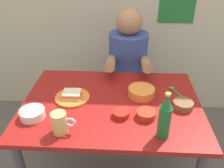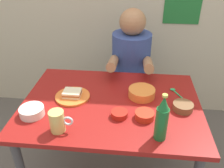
% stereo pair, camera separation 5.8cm
% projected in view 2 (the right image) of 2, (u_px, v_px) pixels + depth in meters
% --- Properties ---
extents(dining_table, '(1.10, 0.80, 0.74)m').
position_uv_depth(dining_table, '(111.00, 114.00, 1.54)').
color(dining_table, maroon).
rests_on(dining_table, ground).
extents(stool, '(0.34, 0.34, 0.45)m').
position_uv_depth(stool, '(129.00, 98.00, 2.22)').
color(stool, '#4C4C51').
rests_on(stool, ground).
extents(person_seated, '(0.33, 0.56, 0.72)m').
position_uv_depth(person_seated, '(131.00, 58.00, 2.00)').
color(person_seated, '#33478C').
rests_on(person_seated, stool).
extents(plate_orange, '(0.22, 0.22, 0.01)m').
position_uv_depth(plate_orange, '(73.00, 96.00, 1.53)').
color(plate_orange, orange).
rests_on(plate_orange, dining_table).
extents(sandwich, '(0.11, 0.09, 0.04)m').
position_uv_depth(sandwich, '(72.00, 93.00, 1.52)').
color(sandwich, beige).
rests_on(sandwich, plate_orange).
extents(beer_mug, '(0.13, 0.08, 0.12)m').
position_uv_depth(beer_mug, '(58.00, 121.00, 1.24)').
color(beer_mug, '#D1BC66').
rests_on(beer_mug, dining_table).
extents(beer_bottle, '(0.06, 0.06, 0.26)m').
position_uv_depth(beer_bottle, '(162.00, 119.00, 1.16)').
color(beer_bottle, '#19602D').
rests_on(beer_bottle, dining_table).
extents(sambal_bowl_red, '(0.10, 0.10, 0.03)m').
position_uv_depth(sambal_bowl_red, '(119.00, 114.00, 1.36)').
color(sambal_bowl_red, '#B21E14').
rests_on(sambal_bowl_red, dining_table).
extents(soup_bowl_orange, '(0.17, 0.17, 0.05)m').
position_uv_depth(soup_bowl_orange, '(142.00, 92.00, 1.53)').
color(soup_bowl_orange, orange).
rests_on(soup_bowl_orange, dining_table).
extents(sauce_bowl_chili, '(0.11, 0.11, 0.04)m').
position_uv_depth(sauce_bowl_chili, '(145.00, 115.00, 1.34)').
color(sauce_bowl_chili, red).
rests_on(sauce_bowl_chili, dining_table).
extents(rice_bowl_white, '(0.14, 0.14, 0.05)m').
position_uv_depth(rice_bowl_white, '(32.00, 111.00, 1.37)').
color(rice_bowl_white, silver).
rests_on(rice_bowl_white, dining_table).
extents(condiment_bowl_brown, '(0.12, 0.12, 0.04)m').
position_uv_depth(condiment_bowl_brown, '(183.00, 106.00, 1.41)').
color(condiment_bowl_brown, brown).
rests_on(condiment_bowl_brown, dining_table).
extents(spoon, '(0.07, 0.11, 0.01)m').
position_uv_depth(spoon, '(175.00, 91.00, 1.59)').
color(spoon, '#26A559').
rests_on(spoon, dining_table).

